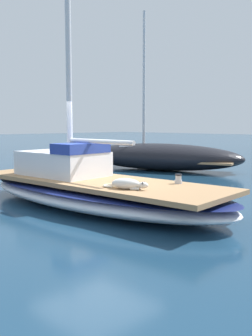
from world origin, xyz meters
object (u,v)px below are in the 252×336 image
moored_boat_starboard_side (159,156)px  dog_white (128,184)px  deck_winch (178,179)px  coiled_rope (111,186)px  sailboat_main (96,193)px

moored_boat_starboard_side → dog_white: bearing=-143.9°
deck_winch → coiled_rope: bearing=151.6°
sailboat_main → coiled_rope: bearing=-115.1°
sailboat_main → coiled_rope: coiled_rope is taller
coiled_rope → moored_boat_starboard_side: moored_boat_starboard_side is taller
sailboat_main → moored_boat_starboard_side: moored_boat_starboard_side is taller
coiled_rope → moored_boat_starboard_side: bearing=33.5°
dog_white → moored_boat_starboard_side: moored_boat_starboard_side is taller
dog_white → deck_winch: dog_white is taller
deck_winch → moored_boat_starboard_side: (5.89, 5.52, -0.17)m
sailboat_main → moored_boat_starboard_side: size_ratio=0.99×
dog_white → moored_boat_starboard_side: 8.91m
sailboat_main → deck_winch: (0.86, -1.76, 0.42)m
dog_white → moored_boat_starboard_side: (7.20, 5.25, -0.18)m
coiled_rope → dog_white: bearing=-85.3°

